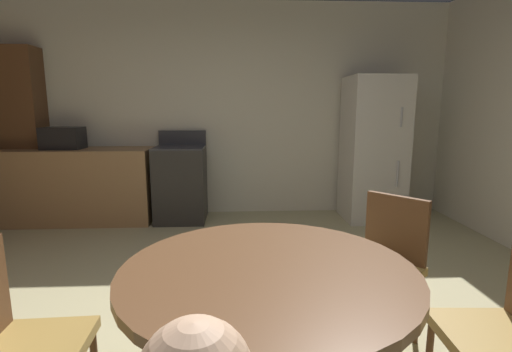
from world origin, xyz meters
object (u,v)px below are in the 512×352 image
Objects in this scene: oven_range at (181,183)px; refrigerator at (373,149)px; dining_table at (268,304)px; chair_west at (12,340)px; chair_northeast at (385,260)px; chair_east at (511,328)px; microwave at (63,138)px.

refrigerator is (2.38, -0.05, 0.41)m from oven_range.
chair_west reaches higher than dining_table.
chair_northeast is at bearing -108.16° from refrigerator.
refrigerator is 1.50× the size of dining_table.
oven_range is 3.72m from chair_east.
refrigerator reaches higher than chair_east.
microwave is 3.49m from chair_west.
dining_table is at bearing 0.00° from chair_northeast.
chair_east is at bearing -3.28° from dining_table.
refrigerator is 3.53m from dining_table.
chair_northeast is 1.00× the size of chair_west.
refrigerator is 2.02× the size of chair_east.
refrigerator is at bearing -149.22° from chair_northeast.
dining_table is (2.19, -3.20, -0.43)m from microwave.
chair_west is (-0.99, -0.04, -0.10)m from dining_table.
oven_range is 2.99m from chair_northeast.
dining_table is at bearing -55.64° from microwave.
microwave reaches higher than chair_east.
refrigerator is at bearing 63.55° from dining_table.
oven_range is 2.42m from refrigerator.
chair_west is (1.20, -3.24, -0.53)m from microwave.
chair_west is 1.00× the size of chair_east.
chair_northeast is (-0.82, -2.50, -0.38)m from refrigerator.
chair_west is (-0.18, -3.24, 0.03)m from oven_range.
chair_northeast is at bearing -40.97° from microwave.
chair_west and chair_east have the same top height.
chair_northeast is 1.00× the size of chair_east.
microwave is at bearing 124.36° from dining_table.
dining_table is at bearing 0.00° from chair_west.
dining_table is 1.35× the size of chair_west.
oven_range is 3.25m from chair_west.
refrigerator is 2.65m from chair_northeast.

